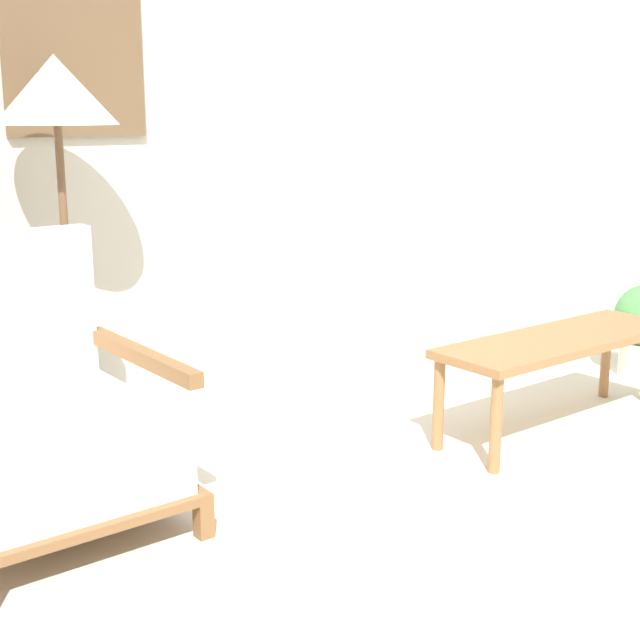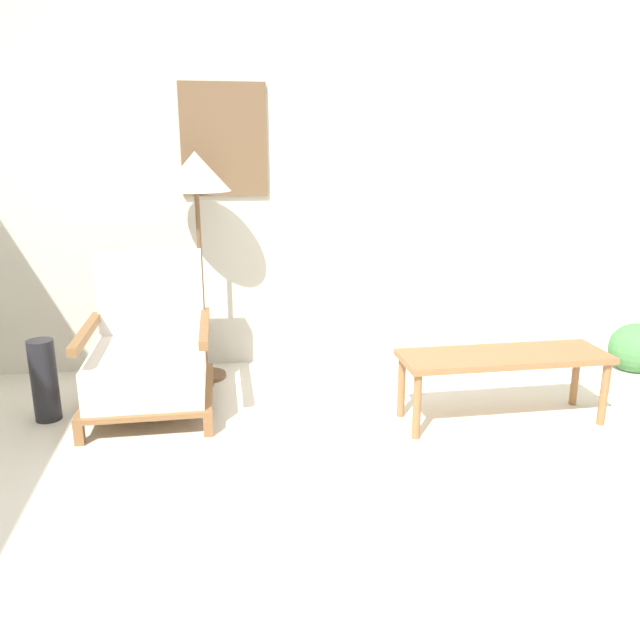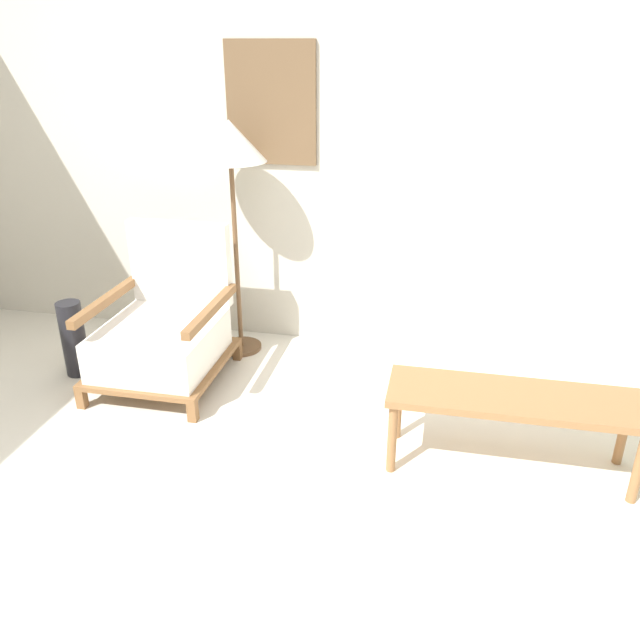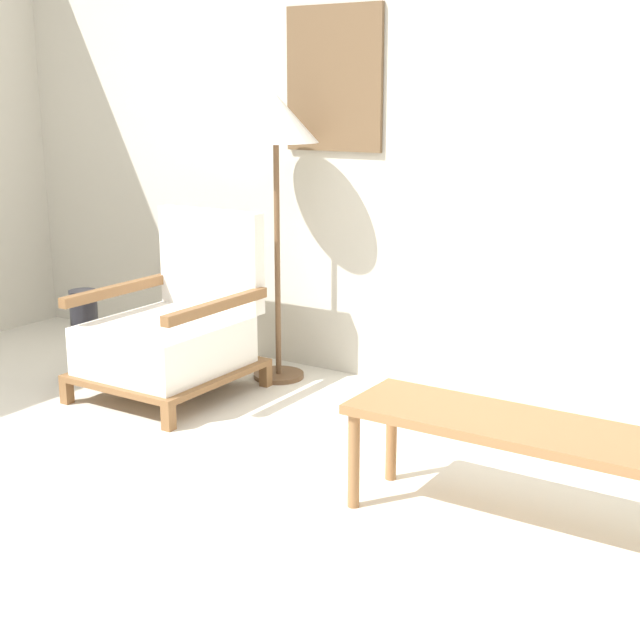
# 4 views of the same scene
# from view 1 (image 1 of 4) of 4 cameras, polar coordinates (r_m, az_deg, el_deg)

# --- Properties ---
(ground_plane) EXTENTS (14.00, 14.00, 0.00)m
(ground_plane) POSITION_cam_1_polar(r_m,az_deg,el_deg) (2.55, 13.74, -17.52)
(ground_plane) COLOR silver
(wall_back) EXTENTS (8.00, 0.09, 2.70)m
(wall_back) POSITION_cam_1_polar(r_m,az_deg,el_deg) (3.84, -10.95, 13.97)
(wall_back) COLOR beige
(wall_back) RESTS_ON ground_plane
(armchair) EXTENTS (0.72, 0.79, 0.90)m
(armchair) POSITION_cam_1_polar(r_m,az_deg,el_deg) (2.96, -17.37, -6.47)
(armchair) COLOR brown
(armchair) RESTS_ON ground_plane
(floor_lamp) EXTENTS (0.43, 0.43, 1.48)m
(floor_lamp) POSITION_cam_1_polar(r_m,az_deg,el_deg) (3.36, -16.50, 12.81)
(floor_lamp) COLOR brown
(floor_lamp) RESTS_ON ground_plane
(coffee_table) EXTENTS (1.16, 0.37, 0.40)m
(coffee_table) POSITION_cam_1_polar(r_m,az_deg,el_deg) (3.74, 15.10, -1.73)
(coffee_table) COLOR olive
(coffee_table) RESTS_ON ground_plane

